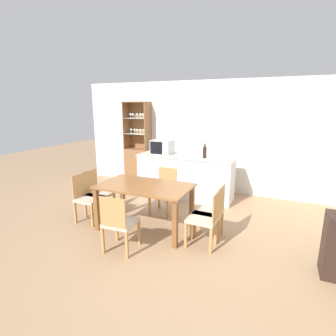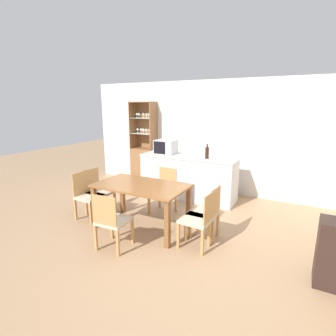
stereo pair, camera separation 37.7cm
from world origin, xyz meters
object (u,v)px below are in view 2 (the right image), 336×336
object	(u,v)px
display_cabinet	(144,159)
dining_chair_head_far	(164,191)
dining_chair_side_left_near	(88,196)
wine_bottle	(207,153)
dining_chair_side_right_far	(205,213)
dining_chair_side_right_near	(199,219)
microwave	(166,147)
dining_table	(141,191)
dining_chair_side_left_far	(98,191)
dining_chair_head_near	(112,221)

from	to	relation	value
display_cabinet	dining_chair_head_far	bearing A→B (deg)	-46.46
dining_chair_side_left_near	wine_bottle	world-z (taller)	wine_bottle
dining_chair_side_right_far	dining_chair_side_right_near	world-z (taller)	same
dining_chair_head_far	microwave	world-z (taller)	microwave
dining_table	dining_chair_side_right_near	world-z (taller)	dining_chair_side_right_near
dining_table	wine_bottle	xyz separation A→B (m)	(0.52, 1.64, 0.42)
dining_chair_side_right_far	microwave	distance (m)	2.31
dining_chair_side_right_far	dining_chair_side_right_near	xyz separation A→B (m)	(-0.00, -0.26, 0.00)
microwave	dining_chair_side_left_far	bearing A→B (deg)	-110.07
dining_chair_side_right_far	wine_bottle	size ratio (longest dim) A/B	2.78
dining_chair_side_right_far	microwave	bearing A→B (deg)	45.80
dining_chair_side_left_far	dining_table	bearing A→B (deg)	83.28
dining_chair_side_left_near	dining_chair_side_right_near	world-z (taller)	same
dining_chair_side_left_far	dining_chair_side_right_far	xyz separation A→B (m)	(2.12, -0.00, 0.00)
microwave	dining_chair_side_right_far	bearing A→B (deg)	-45.90
dining_chair_side_left_far	microwave	xyz separation A→B (m)	(0.58, 1.59, 0.67)
dining_chair_side_right_far	wine_bottle	xyz separation A→B (m)	(-0.54, 1.51, 0.64)
dining_chair_head_far	dining_table	bearing A→B (deg)	92.67
wine_bottle	dining_chair_side_left_near	bearing A→B (deg)	-131.89
wine_bottle	dining_chair_side_left_far	bearing A→B (deg)	-136.41
dining_chair_head_near	dining_chair_side_left_near	size ratio (longest dim) A/B	1.00
dining_chair_side_right_far	wine_bottle	bearing A→B (deg)	21.43
dining_chair_side_left_near	dining_table	bearing A→B (deg)	97.88
dining_chair_side_left_far	dining_chair_head_near	xyz separation A→B (m)	(1.06, -0.88, 0.00)
dining_chair_side_left_far	dining_chair_head_near	distance (m)	1.38
dining_chair_side_left_near	microwave	size ratio (longest dim) A/B	1.86
dining_table	dining_chair_head_far	xyz separation A→B (m)	(0.00, 0.75, -0.21)
dining_chair_head_near	dining_chair_side_right_near	bearing A→B (deg)	26.31
dining_table	dining_chair_head_near	distance (m)	0.78
dining_chair_side_left_far	dining_chair_side_left_near	distance (m)	0.26
dining_table	wine_bottle	size ratio (longest dim) A/B	4.92
microwave	wine_bottle	size ratio (longest dim) A/B	1.49
dining_chair_side_right_far	dining_chair_head_near	bearing A→B (deg)	131.35
dining_chair_side_right_near	display_cabinet	bearing A→B (deg)	48.87
dining_chair_side_left_far	dining_chair_side_right_far	distance (m)	2.12
dining_chair_head_far	dining_chair_side_right_near	world-z (taller)	same
dining_chair_side_left_near	microwave	world-z (taller)	microwave
dining_table	dining_chair_side_left_near	xyz separation A→B (m)	(-1.06, -0.13, -0.21)
dining_chair_side_left_near	display_cabinet	bearing A→B (deg)	-170.71
dining_chair_side_right_far	display_cabinet	bearing A→B (deg)	51.25
dining_chair_side_right_far	dining_chair_side_left_far	bearing A→B (deg)	91.66
dining_chair_side_right_far	dining_chair_head_far	bearing A→B (deg)	61.29
dining_chair_head_near	wine_bottle	xyz separation A→B (m)	(0.52, 2.39, 0.64)
dining_chair_side_left_far	dining_chair_side_right_far	bearing A→B (deg)	90.17
dining_chair_side_left_near	dining_chair_side_right_near	xyz separation A→B (m)	(2.12, -0.00, 0.00)
dining_chair_head_near	wine_bottle	world-z (taller)	wine_bottle
dining_table	display_cabinet	bearing A→B (deg)	122.21
dining_chair_side_right_near	wine_bottle	bearing A→B (deg)	19.64
dining_table	dining_chair_side_right_far	size ratio (longest dim) A/B	1.77
wine_bottle	dining_table	bearing A→B (deg)	-107.66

